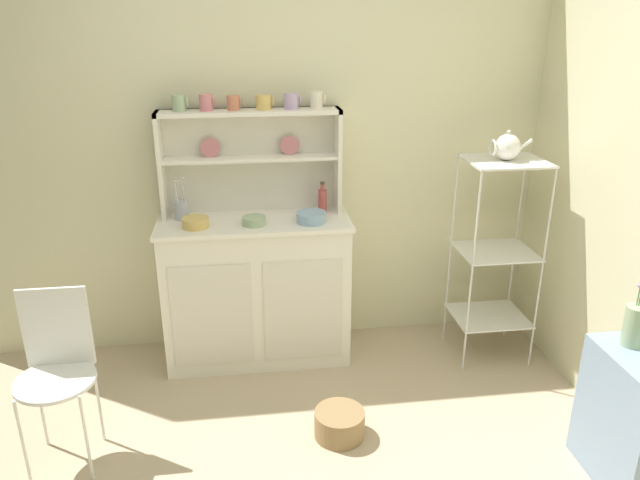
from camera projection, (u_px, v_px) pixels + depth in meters
wall_back at (278, 148)px, 3.58m from camera, size 3.84×0.05×2.50m
hutch_cabinet at (257, 289)px, 3.61m from camera, size 1.11×0.45×0.89m
hutch_shelf_unit at (250, 152)px, 3.47m from camera, size 1.03×0.18×0.61m
bakers_rack at (496, 243)px, 3.54m from camera, size 0.44×0.38×1.23m
side_shelf_blue at (633, 421)px, 2.66m from camera, size 0.28×0.48×0.63m
wire_chair at (56, 361)px, 2.75m from camera, size 0.36×0.36×0.85m
floor_basket at (339, 424)px, 3.03m from camera, size 0.25×0.25×0.14m
cup_sage_0 at (179, 103)px, 3.28m from camera, size 0.09×0.07×0.09m
cup_rose_1 at (206, 102)px, 3.30m from camera, size 0.09×0.07×0.09m
cup_terracotta_2 at (234, 103)px, 3.32m from camera, size 0.09×0.07×0.08m
cup_gold_3 at (264, 102)px, 3.34m from camera, size 0.10×0.08×0.08m
cup_lilac_4 at (291, 101)px, 3.36m from camera, size 0.09×0.08×0.09m
cup_cream_5 at (317, 100)px, 3.38m from camera, size 0.08×0.07×0.09m
bowl_mixing_large at (195, 223)px, 3.33m from camera, size 0.15×0.15×0.05m
bowl_floral_medium at (254, 221)px, 3.38m from camera, size 0.13×0.13×0.05m
bowl_cream_small at (311, 217)px, 3.41m from camera, size 0.17×0.17×0.06m
jam_bottle at (322, 200)px, 3.56m from camera, size 0.05×0.05×0.19m
utensil_jar at (181, 209)px, 3.45m from camera, size 0.08×0.08×0.25m
porcelain_teapot at (507, 147)px, 3.34m from camera, size 0.24×0.15×0.17m
flower_vase at (635, 323)px, 2.62m from camera, size 0.09×0.09×0.32m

